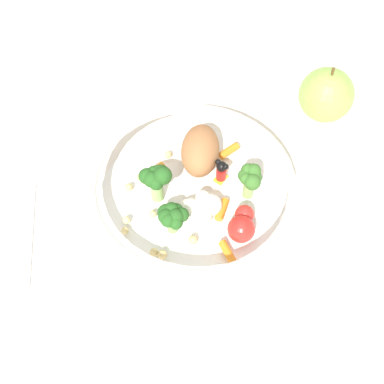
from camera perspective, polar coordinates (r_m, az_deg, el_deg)
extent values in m
plane|color=silver|center=(0.74, 1.05, -1.66)|extent=(2.40, 2.40, 0.00)
cylinder|color=white|center=(0.74, 0.00, -1.00)|extent=(0.24, 0.24, 0.01)
torus|color=white|center=(0.71, 0.00, 0.84)|extent=(0.26, 0.26, 0.01)
ellipsoid|color=#9E663D|center=(0.75, 0.81, 4.11)|extent=(0.09, 0.07, 0.05)
cylinder|color=#8EB766|center=(0.73, -3.46, 0.17)|extent=(0.02, 0.02, 0.03)
sphere|color=#23561E|center=(0.70, -3.55, 0.88)|extent=(0.02, 0.02, 0.02)
sphere|color=#23561E|center=(0.70, -2.91, 1.62)|extent=(0.02, 0.02, 0.02)
sphere|color=#23561E|center=(0.71, -3.14, 1.76)|extent=(0.02, 0.02, 0.02)
sphere|color=#23561E|center=(0.71, -3.76, 1.94)|extent=(0.02, 0.02, 0.02)
sphere|color=#23561E|center=(0.71, -4.48, 1.56)|extent=(0.02, 0.02, 0.02)
sphere|color=#23561E|center=(0.70, -4.00, 1.26)|extent=(0.02, 0.02, 0.02)
cylinder|color=#7FAD5B|center=(0.71, -1.94, -3.29)|extent=(0.01, 0.01, 0.02)
sphere|color=#23561E|center=(0.68, -1.61, -3.02)|extent=(0.02, 0.02, 0.02)
sphere|color=#23561E|center=(0.68, -1.63, -2.45)|extent=(0.02, 0.02, 0.02)
sphere|color=#23561E|center=(0.69, -1.02, -2.25)|extent=(0.02, 0.02, 0.02)
sphere|color=#23561E|center=(0.69, -1.61, -1.85)|extent=(0.02, 0.02, 0.02)
sphere|color=#23561E|center=(0.69, -2.04, -1.79)|extent=(0.02, 0.02, 0.02)
sphere|color=#23561E|center=(0.69, -2.54, -2.06)|extent=(0.02, 0.02, 0.02)
sphere|color=#23561E|center=(0.68, -2.57, -2.43)|extent=(0.02, 0.02, 0.02)
sphere|color=#23561E|center=(0.68, -2.38, -2.77)|extent=(0.02, 0.02, 0.02)
cylinder|color=#8EB766|center=(0.73, 5.52, 0.49)|extent=(0.01, 0.01, 0.03)
sphere|color=#386B28|center=(0.71, 5.98, 0.98)|extent=(0.02, 0.02, 0.02)
sphere|color=#386B28|center=(0.71, 6.21, 1.36)|extent=(0.02, 0.02, 0.02)
sphere|color=#386B28|center=(0.72, 6.10, 2.08)|extent=(0.02, 0.02, 0.02)
sphere|color=#386B28|center=(0.72, 5.55, 2.15)|extent=(0.02, 0.02, 0.02)
sphere|color=#386B28|center=(0.72, 5.18, 1.62)|extent=(0.02, 0.02, 0.02)
sphere|color=#386B28|center=(0.71, 5.36, 1.20)|extent=(0.02, 0.02, 0.02)
sphere|color=silver|center=(0.71, 0.90, -2.22)|extent=(0.03, 0.03, 0.03)
sphere|color=silver|center=(0.72, 1.86, -1.28)|extent=(0.03, 0.03, 0.03)
sphere|color=silver|center=(0.72, 0.77, -0.34)|extent=(0.02, 0.02, 0.02)
sphere|color=silver|center=(0.72, -0.21, -1.61)|extent=(0.03, 0.03, 0.03)
cube|color=yellow|center=(0.75, 2.86, 1.35)|extent=(0.02, 0.02, 0.00)
cylinder|color=red|center=(0.75, 2.89, 1.83)|extent=(0.02, 0.02, 0.02)
sphere|color=black|center=(0.73, 2.94, 2.51)|extent=(0.01, 0.01, 0.01)
sphere|color=black|center=(0.73, 2.58, 2.97)|extent=(0.01, 0.01, 0.01)
sphere|color=black|center=(0.73, 3.34, 2.51)|extent=(0.01, 0.01, 0.01)
cylinder|color=orange|center=(0.72, 2.97, -1.73)|extent=(0.03, 0.03, 0.01)
cylinder|color=orange|center=(0.69, 3.59, -6.06)|extent=(0.03, 0.02, 0.01)
cylinder|color=orange|center=(0.76, -3.83, 1.96)|extent=(0.03, 0.03, 0.01)
cylinder|color=orange|center=(0.78, 3.66, 4.07)|extent=(0.02, 0.03, 0.01)
sphere|color=red|center=(0.71, 5.20, -2.22)|extent=(0.02, 0.02, 0.02)
sphere|color=red|center=(0.70, 4.87, -3.67)|extent=(0.03, 0.03, 0.03)
sphere|color=tan|center=(0.69, -3.78, -5.96)|extent=(0.01, 0.01, 0.01)
sphere|color=tan|center=(0.77, -2.37, 3.69)|extent=(0.01, 0.01, 0.01)
sphere|color=tan|center=(0.75, -5.09, 1.46)|extent=(0.01, 0.01, 0.01)
sphere|color=#D1B775|center=(0.72, -3.88, -2.21)|extent=(0.01, 0.01, 0.01)
sphere|color=tan|center=(0.69, -2.94, -6.20)|extent=(0.01, 0.01, 0.01)
sphere|color=#D1B775|center=(0.72, -6.53, -2.51)|extent=(0.01, 0.01, 0.01)
sphere|color=tan|center=(0.70, 0.10, -4.74)|extent=(0.01, 0.01, 0.01)
sphere|color=tan|center=(0.75, -6.26, 0.47)|extent=(0.01, 0.01, 0.01)
sphere|color=#D1B775|center=(0.71, -6.62, -3.80)|extent=(0.01, 0.01, 0.01)
sphere|color=#8CB74C|center=(0.83, 13.11, 9.32)|extent=(0.08, 0.08, 0.08)
cylinder|color=brown|center=(0.80, 13.72, 11.48)|extent=(0.00, 0.00, 0.01)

